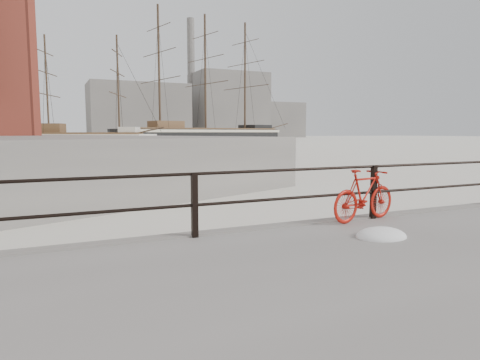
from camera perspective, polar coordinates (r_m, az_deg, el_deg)
name	(u,v)px	position (r m, az deg, el deg)	size (l,w,h in m)	color
bicycle	(364,195)	(8.08, 16.25, -1.93)	(1.58, 0.24, 0.95)	#AE150B
barque_black	(206,141)	(103.88, -4.57, 5.25)	(54.04, 17.69, 31.00)	black
schooner_mid	(85,144)	(78.45, -19.98, 4.54)	(26.36, 11.15, 19.19)	beige
industrial_west	(138,111)	(149.32, -13.40, 8.89)	(32.00, 18.00, 18.00)	gray
industrial_mid	(228,106)	(164.60, -1.56, 9.85)	(26.00, 20.00, 24.00)	gray
industrial_east	(275,120)	(178.97, 4.68, 7.95)	(20.00, 16.00, 14.00)	gray
smokestack	(191,79)	(165.64, -6.52, 13.26)	(2.80, 2.80, 44.00)	gray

